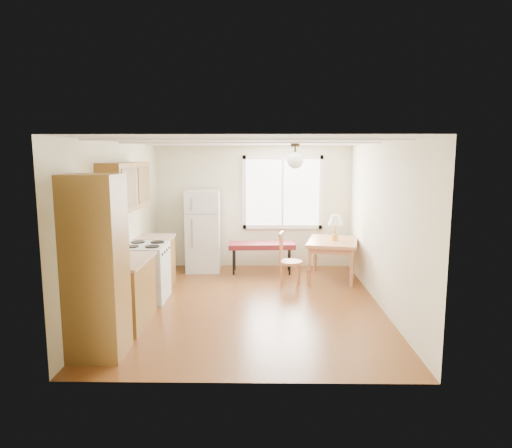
{
  "coord_description": "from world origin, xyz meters",
  "views": [
    {
      "loc": [
        0.19,
        -6.86,
        2.3
      ],
      "look_at": [
        0.08,
        0.77,
        1.15
      ],
      "focal_mm": 32.0,
      "sensor_mm": 36.0,
      "label": 1
    }
  ],
  "objects_px": {
    "bench": "(262,246)",
    "refrigerator": "(203,231)",
    "chair": "(286,256)",
    "dining_table": "(333,246)"
  },
  "relations": [
    {
      "from": "dining_table",
      "to": "chair",
      "type": "xyz_separation_m",
      "value": [
        -0.9,
        -0.47,
        -0.09
      ]
    },
    {
      "from": "refrigerator",
      "to": "dining_table",
      "type": "height_order",
      "value": "refrigerator"
    },
    {
      "from": "refrigerator",
      "to": "chair",
      "type": "bearing_deg",
      "value": -37.08
    },
    {
      "from": "chair",
      "to": "refrigerator",
      "type": "bearing_deg",
      "value": 156.51
    },
    {
      "from": "refrigerator",
      "to": "chair",
      "type": "relative_size",
      "value": 1.7
    },
    {
      "from": "refrigerator",
      "to": "chair",
      "type": "distance_m",
      "value": 1.95
    },
    {
      "from": "bench",
      "to": "refrigerator",
      "type": "bearing_deg",
      "value": 167.25
    },
    {
      "from": "refrigerator",
      "to": "bench",
      "type": "bearing_deg",
      "value": -12.19
    },
    {
      "from": "bench",
      "to": "chair",
      "type": "distance_m",
      "value": 0.99
    },
    {
      "from": "bench",
      "to": "dining_table",
      "type": "distance_m",
      "value": 1.4
    }
  ]
}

